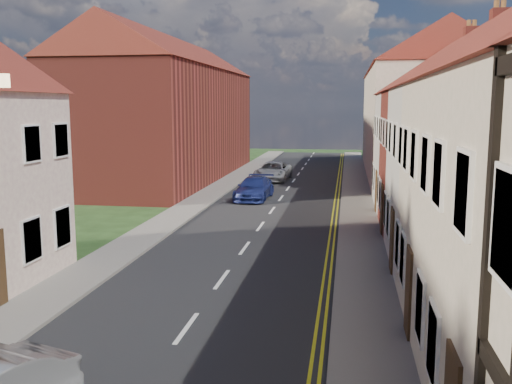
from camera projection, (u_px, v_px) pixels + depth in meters
road at (245, 248)px, 21.78m from camera, size 7.00×90.00×0.02m
pavement_left at (135, 243)px, 22.46m from camera, size 1.80×90.00×0.12m
pavement_right at (361, 252)px, 21.08m from camera, size 1.80×90.00×0.12m
cottage_r_white_far at (481, 128)px, 23.84m from camera, size 8.30×5.20×9.00m
cottage_r_cream_far at (457, 124)px, 29.11m from camera, size 8.30×6.00×9.00m
block_right_far at (421, 107)px, 43.92m from camera, size 8.30×24.20×10.50m
block_left_far at (169, 107)px, 41.96m from camera, size 8.30×24.20×10.50m
car_far at (254, 188)px, 33.09m from camera, size 1.99×4.48×1.28m
car_distant at (273, 171)px, 41.43m from camera, size 2.49×4.96×1.35m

